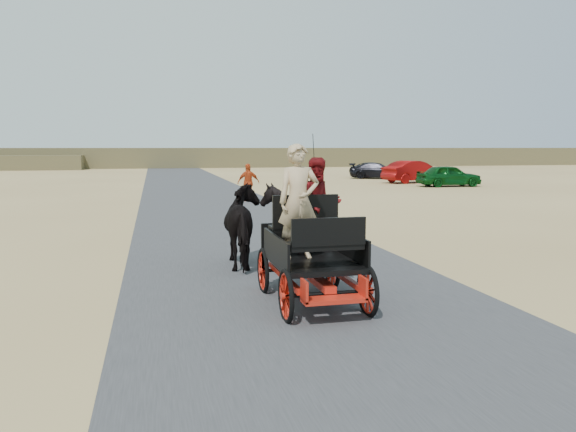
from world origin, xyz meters
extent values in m
plane|color=tan|center=(0.00, 0.00, 0.00)|extent=(140.00, 140.00, 0.00)
cube|color=#38383A|center=(0.00, 0.00, 0.01)|extent=(6.00, 140.00, 0.01)
cube|color=brown|center=(0.00, 62.00, 1.20)|extent=(140.00, 6.00, 2.40)
imported|color=black|center=(-0.53, 2.57, 0.85)|extent=(0.91, 2.01, 1.70)
imported|color=black|center=(0.57, 2.57, 0.85)|extent=(1.37, 1.54, 1.70)
imported|color=tan|center=(-0.18, -0.38, 1.62)|extent=(0.66, 0.43, 1.80)
imported|color=#660C0F|center=(0.32, 0.17, 1.51)|extent=(0.77, 0.60, 1.58)
imported|color=#BD3D15|center=(1.84, 16.49, 0.86)|extent=(1.02, 0.45, 1.73)
imported|color=#0C4C19|center=(15.82, 23.32, 0.69)|extent=(4.07, 1.73, 1.37)
imported|color=maroon|center=(15.42, 27.33, 0.77)|extent=(4.93, 2.71, 1.54)
imported|color=black|center=(14.87, 32.71, 0.62)|extent=(4.60, 3.62, 1.25)
imported|color=black|center=(15.70, 35.77, 0.60)|extent=(4.73, 4.09, 1.21)
camera|label=1|loc=(-2.39, -8.84, 2.46)|focal=35.00mm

